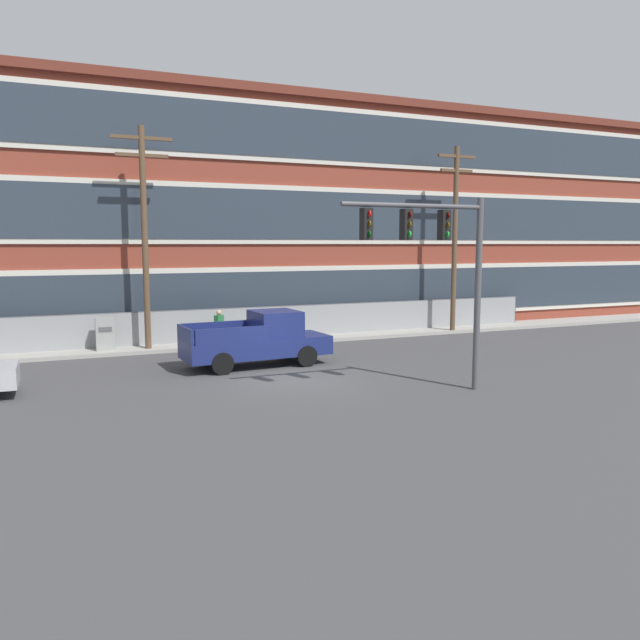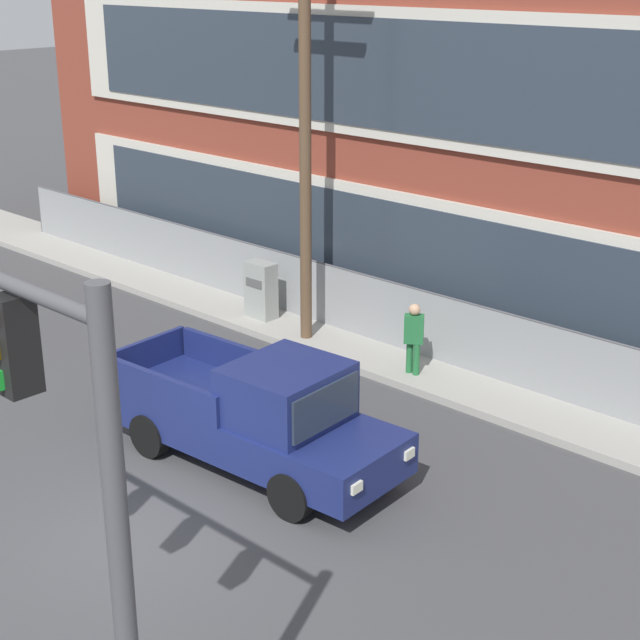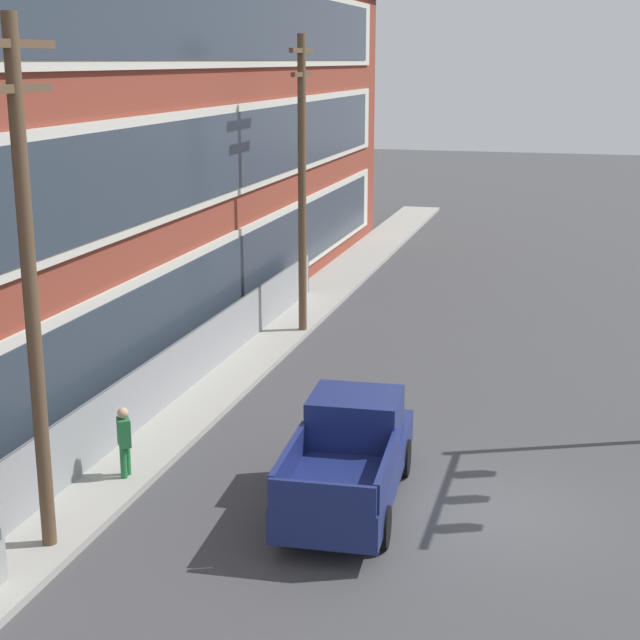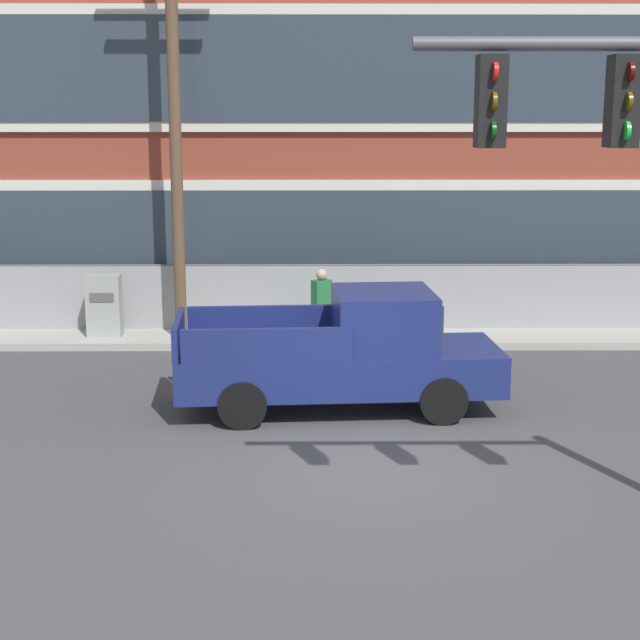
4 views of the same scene
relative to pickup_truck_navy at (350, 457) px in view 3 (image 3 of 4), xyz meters
The scene contains 8 objects.
ground_plane 3.09m from the pickup_truck_navy, 85.14° to the right, with size 160.00×160.00×0.00m, color #424244.
sidewalk_building_side 5.36m from the pickup_truck_navy, 87.30° to the left, with size 80.00×2.14×0.16m, color #9E9B93.
brick_mill_building 14.10m from the pickup_truck_navy, 52.50° to the left, with size 47.22×8.81×11.96m.
chain_link_fence 5.73m from the pickup_truck_navy, 85.49° to the left, with size 33.01×0.06×1.65m.
pickup_truck_navy is the anchor object (origin of this frame).
utility_pole_near_corner 7.26m from the pickup_truck_navy, 126.04° to the left, with size 2.50×0.26×9.41m.
utility_pole_midblock 13.28m from the pickup_truck_navy, 20.57° to the left, with size 2.18×0.26×9.44m.
pedestrian_near_cabinet 4.78m from the pickup_truck_navy, 94.65° to the left, with size 0.47×0.43×1.69m.
Camera 3 is at (-18.02, -1.30, 8.65)m, focal length 55.00 mm.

